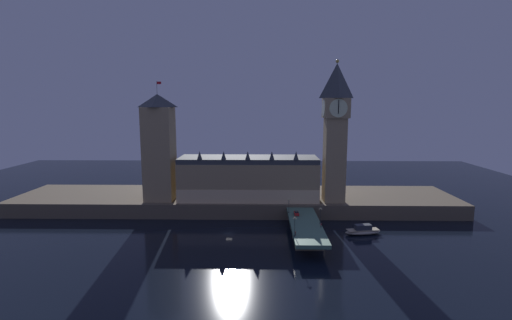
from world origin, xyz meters
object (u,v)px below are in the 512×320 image
victoria_tower (159,147)px  street_lamp_far (289,204)px  boat_downstream (363,231)px  street_lamp_mid (320,214)px  pedestrian_near_rail (295,233)px  car_northbound_lead (296,213)px  clock_tower (335,128)px  pedestrian_mid_walk (321,225)px  street_lamp_near (295,224)px

victoria_tower → street_lamp_far: size_ratio=8.68×
street_lamp_far → boat_downstream: street_lamp_far is taller
street_lamp_mid → pedestrian_near_rail: bearing=-128.8°
street_lamp_far → boat_downstream: size_ratio=0.42×
street_lamp_mid → car_northbound_lead: bearing=125.5°
boat_downstream → car_northbound_lead: bearing=165.4°
clock_tower → street_lamp_mid: bearing=-109.2°
victoria_tower → car_northbound_lead: size_ratio=12.35×
pedestrian_near_rail → boat_downstream: 34.95m
clock_tower → street_lamp_far: bearing=-143.4°
clock_tower → street_lamp_mid: clock_tower is taller
car_northbound_lead → pedestrian_mid_walk: (7.93, -16.23, 0.18)m
street_lamp_near → car_northbound_lead: bearing=83.4°
clock_tower → pedestrian_mid_walk: bearing=-107.5°
clock_tower → street_lamp_mid: (-10.89, -31.25, -31.64)m
pedestrian_mid_walk → clock_tower: bearing=72.5°
clock_tower → victoria_tower: size_ratio=1.16×
clock_tower → street_lamp_far: (-22.26, -16.53, -31.67)m
clock_tower → street_lamp_near: clock_tower is taller
boat_downstream → street_lamp_far: bearing=161.4°
car_northbound_lead → pedestrian_near_rail: size_ratio=2.66×
car_northbound_lead → pedestrian_near_rail: pedestrian_near_rail is taller
car_northbound_lead → street_lamp_near: street_lamp_near is taller
victoria_tower → boat_downstream: (90.34, -28.43, -30.80)m
car_northbound_lead → clock_tower: bearing=45.5°
clock_tower → victoria_tower: 83.56m
victoria_tower → pedestrian_mid_walk: bearing=-27.8°
street_lamp_far → car_northbound_lead: bearing=-44.9°
car_northbound_lead → pedestrian_mid_walk: pedestrian_mid_walk is taller
victoria_tower → boat_downstream: size_ratio=3.64×
victoria_tower → street_lamp_mid: 82.43m
pedestrian_mid_walk → street_lamp_far: size_ratio=0.26×
clock_tower → car_northbound_lead: clock_tower is taller
car_northbound_lead → pedestrian_mid_walk: bearing=-64.0°
street_lamp_mid → pedestrian_mid_walk: bearing=-95.0°
pedestrian_mid_walk → street_lamp_mid: street_lamp_mid is taller
pedestrian_mid_walk → boat_downstream: pedestrian_mid_walk is taller
victoria_tower → boat_downstream: 99.59m
pedestrian_near_rail → street_lamp_near: street_lamp_near is taller
victoria_tower → car_northbound_lead: (63.78, -21.51, -25.58)m
pedestrian_near_rail → street_lamp_far: street_lamp_far is taller
pedestrian_near_rail → street_lamp_mid: size_ratio=0.26×
pedestrian_near_rail → street_lamp_far: 28.55m
street_lamp_near → boat_downstream: 36.58m
pedestrian_mid_walk → street_lamp_near: (-10.97, -10.18, 3.65)m
pedestrian_near_rail → street_lamp_near: 3.82m
pedestrian_near_rail → boat_downstream: (29.21, 18.42, -5.40)m
street_lamp_far → street_lamp_mid: bearing=-52.3°
street_lamp_near → street_lamp_mid: (11.37, 14.72, -0.45)m
victoria_tower → clock_tower: bearing=-1.3°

